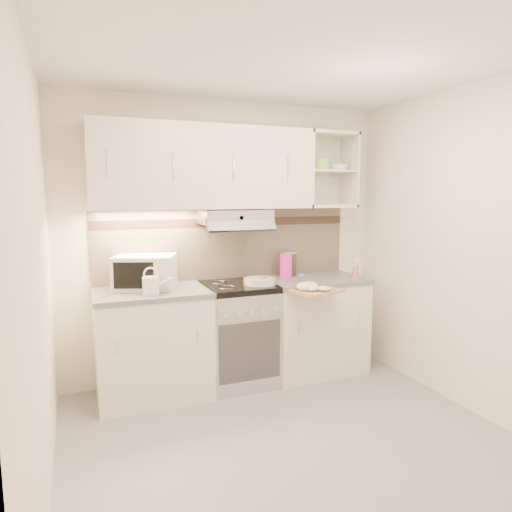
{
  "coord_description": "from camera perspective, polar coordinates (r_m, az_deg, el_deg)",
  "views": [
    {
      "loc": [
        -1.31,
        -2.59,
        1.68
      ],
      "look_at": [
        0.11,
        0.95,
        1.16
      ],
      "focal_mm": 32.0,
      "sensor_mm": 36.0,
      "label": 1
    }
  ],
  "objects": [
    {
      "name": "ground",
      "position": [
        3.35,
        4.65,
        -22.32
      ],
      "size": [
        3.0,
        3.0,
        0.0
      ],
      "primitive_type": "plane",
      "color": "gray",
      "rests_on": "ground"
    },
    {
      "name": "room_shell",
      "position": [
        3.23,
        2.1,
        6.86
      ],
      "size": [
        3.04,
        2.84,
        2.52
      ],
      "color": "white",
      "rests_on": "ground"
    },
    {
      "name": "base_cabinet_left",
      "position": [
        3.93,
        -12.77,
        -10.93
      ],
      "size": [
        0.9,
        0.6,
        0.86
      ],
      "primitive_type": "cube",
      "color": "silver",
      "rests_on": "ground"
    },
    {
      "name": "worktop_left",
      "position": [
        3.81,
        -12.98,
        -4.5
      ],
      "size": [
        0.92,
        0.62,
        0.04
      ],
      "primitive_type": "cube",
      "color": "slate",
      "rests_on": "base_cabinet_left"
    },
    {
      "name": "base_cabinet_right",
      "position": [
        4.4,
        7.12,
        -8.75
      ],
      "size": [
        0.9,
        0.6,
        0.86
      ],
      "primitive_type": "cube",
      "color": "silver",
      "rests_on": "ground"
    },
    {
      "name": "worktop_right",
      "position": [
        4.3,
        7.22,
        -2.99
      ],
      "size": [
        0.92,
        0.62,
        0.04
      ],
      "primitive_type": "cube",
      "color": "slate",
      "rests_on": "base_cabinet_right"
    },
    {
      "name": "electric_range",
      "position": [
        4.1,
        -2.23,
        -9.65
      ],
      "size": [
        0.6,
        0.6,
        0.9
      ],
      "color": "#B7B7BC",
      "rests_on": "ground"
    },
    {
      "name": "microwave",
      "position": [
        3.89,
        -13.67,
        -1.92
      ],
      "size": [
        0.58,
        0.5,
        0.27
      ],
      "rotation": [
        0.0,
        0.0,
        -0.35
      ],
      "color": "silver",
      "rests_on": "worktop_left"
    },
    {
      "name": "watering_can",
      "position": [
        3.65,
        -12.89,
        -3.49
      ],
      "size": [
        0.25,
        0.13,
        0.21
      ],
      "rotation": [
        0.0,
        0.0,
        -0.24
      ],
      "color": "silver",
      "rests_on": "worktop_left"
    },
    {
      "name": "plate_stack",
      "position": [
        3.96,
        0.48,
        -3.17
      ],
      "size": [
        0.27,
        0.27,
        0.06
      ],
      "rotation": [
        0.0,
        0.0,
        0.0
      ],
      "color": "silver",
      "rests_on": "electric_range"
    },
    {
      "name": "bread_loaf",
      "position": [
        4.03,
        -0.46,
        -3.07
      ],
      "size": [
        0.16,
        0.16,
        0.04
      ],
      "primitive_type": "cylinder",
      "color": "tan",
      "rests_on": "electric_range"
    },
    {
      "name": "pink_pitcher",
      "position": [
        4.27,
        3.76,
        -1.19
      ],
      "size": [
        0.12,
        0.11,
        0.23
      ],
      "rotation": [
        0.0,
        0.0,
        0.27
      ],
      "color": "#FA23AA",
      "rests_on": "worktop_right"
    },
    {
      "name": "glass_jar",
      "position": [
        4.38,
        4.3,
        -0.91
      ],
      "size": [
        0.12,
        0.12,
        0.23
      ],
      "rotation": [
        0.0,
        0.0,
        -0.4
      ],
      "color": "silver",
      "rests_on": "worktop_right"
    },
    {
      "name": "spice_jar",
      "position": [
        4.03,
        5.74,
        -2.83
      ],
      "size": [
        0.05,
        0.05,
        0.08
      ],
      "rotation": [
        0.0,
        0.0,
        0.34
      ],
      "color": "white",
      "rests_on": "worktop_right"
    },
    {
      "name": "spray_bottle",
      "position": [
        4.25,
        12.32,
        -1.86
      ],
      "size": [
        0.08,
        0.08,
        0.2
      ],
      "rotation": [
        0.0,
        0.0,
        0.03
      ],
      "color": "#F797C6",
      "rests_on": "worktop_right"
    },
    {
      "name": "cutting_board",
      "position": [
        3.89,
        7.28,
        -4.26
      ],
      "size": [
        0.49,
        0.46,
        0.02
      ],
      "primitive_type": "cube",
      "rotation": [
        0.0,
        0.0,
        0.28
      ],
      "color": "tan",
      "rests_on": "base_cabinet_right"
    },
    {
      "name": "dish_towel",
      "position": [
        3.82,
        6.98,
        -3.75
      ],
      "size": [
        0.3,
        0.27,
        0.07
      ],
      "primitive_type": null,
      "rotation": [
        0.0,
        0.0,
        -0.14
      ],
      "color": "white",
      "rests_on": "cutting_board"
    }
  ]
}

